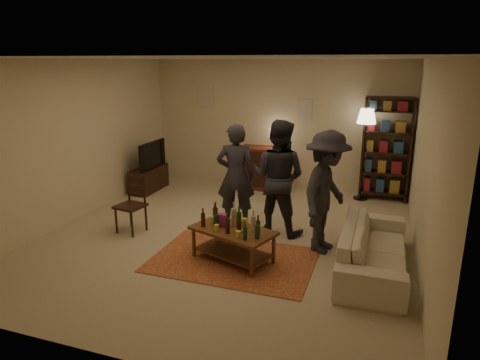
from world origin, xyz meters
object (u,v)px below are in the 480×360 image
at_px(dining_chair, 133,202).
at_px(person_left, 236,176).
at_px(bookshelf, 386,148).
at_px(person_right, 278,177).
at_px(floor_lamp, 366,123).
at_px(sofa, 374,248).
at_px(person_by_sofa, 326,192).
at_px(dresser, 263,167).
at_px(coffee_table, 233,233).
at_px(tv_stand, 149,173).

relative_size(dining_chair, person_left, 0.55).
distance_m(dining_chair, bookshelf, 4.86).
height_order(dining_chair, person_right, person_right).
height_order(floor_lamp, person_left, floor_lamp).
height_order(sofa, person_by_sofa, person_by_sofa).
bearing_deg(bookshelf, floor_lamp, -161.95).
relative_size(dresser, person_right, 0.75).
height_order(floor_lamp, person_by_sofa, floor_lamp).
distance_m(coffee_table, person_left, 1.38).
height_order(coffee_table, person_right, person_right).
bearing_deg(dresser, tv_stand, -157.93).
relative_size(floor_lamp, person_left, 1.04).
bearing_deg(person_by_sofa, bookshelf, -2.18).
bearing_deg(dresser, dining_chair, -114.09).
xyz_separation_m(bookshelf, sofa, (-0.05, -3.18, -0.73)).
height_order(dresser, sofa, dresser).
bearing_deg(person_by_sofa, dresser, 44.80).
bearing_deg(floor_lamp, coffee_table, -113.63).
xyz_separation_m(dining_chair, floor_lamp, (3.36, 2.90, 1.04)).
xyz_separation_m(tv_stand, floor_lamp, (4.29, 0.85, 1.14)).
height_order(dining_chair, person_left, person_left).
bearing_deg(floor_lamp, sofa, -83.40).
xyz_separation_m(tv_stand, sofa, (4.64, -2.20, -0.08)).
xyz_separation_m(dresser, person_right, (0.88, -2.24, 0.43)).
bearing_deg(person_by_sofa, person_left, 84.82).
bearing_deg(dresser, person_left, -85.86).
distance_m(tv_stand, person_by_sofa, 4.36).
bearing_deg(bookshelf, person_by_sofa, -105.08).
bearing_deg(bookshelf, person_left, -134.96).
bearing_deg(person_left, tv_stand, -42.85).
bearing_deg(person_right, coffee_table, 84.86).
height_order(dresser, person_right, person_right).
bearing_deg(dresser, sofa, -52.46).
distance_m(dresser, bookshelf, 2.50).
bearing_deg(floor_lamp, bookshelf, 18.05).
xyz_separation_m(coffee_table, floor_lamp, (1.48, 3.39, 1.12)).
bearing_deg(floor_lamp, tv_stand, -168.80).
bearing_deg(sofa, person_right, 60.09).
bearing_deg(tv_stand, bookshelf, 11.80).
height_order(dresser, bookshelf, bookshelf).
distance_m(coffee_table, floor_lamp, 3.87).
relative_size(dining_chair, sofa, 0.45).
xyz_separation_m(dining_chair, sofa, (3.72, -0.15, -0.19)).
relative_size(person_right, person_by_sofa, 1.03).
relative_size(coffee_table, person_left, 0.74).
distance_m(coffee_table, tv_stand, 3.79).
bearing_deg(bookshelf, coffee_table, -118.13).
bearing_deg(person_right, dresser, -58.91).
bearing_deg(sofa, person_by_sofa, 60.36).
bearing_deg(coffee_table, tv_stand, 137.85).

